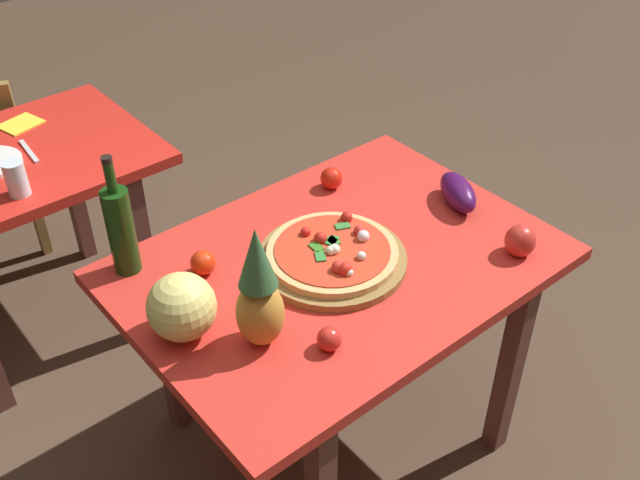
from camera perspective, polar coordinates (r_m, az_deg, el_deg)
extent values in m
plane|color=#4C3828|center=(2.68, 1.15, -14.47)|extent=(10.00, 10.00, 0.00)
cube|color=brown|center=(2.44, 14.48, -9.66)|extent=(0.06, 0.06, 0.73)
cube|color=brown|center=(2.49, -11.66, -8.05)|extent=(0.06, 0.06, 0.73)
cube|color=brown|center=(2.81, 2.09, -0.91)|extent=(0.06, 0.06, 0.73)
cube|color=red|center=(2.14, 1.40, -1.94)|extent=(1.23, 0.88, 0.04)
cube|color=brown|center=(2.86, -13.44, -1.29)|extent=(0.06, 0.06, 0.73)
cube|color=brown|center=(3.35, -18.62, 3.92)|extent=(0.06, 0.06, 0.73)
cube|color=red|center=(2.82, -23.22, 5.42)|extent=(1.00, 0.73, 0.04)
cube|color=olive|center=(3.79, -21.08, 4.56)|extent=(0.04, 0.04, 0.41)
cube|color=olive|center=(3.51, -21.05, 1.79)|extent=(0.04, 0.04, 0.41)
cylinder|color=olive|center=(2.11, 0.87, -1.44)|extent=(0.43, 0.43, 0.02)
cylinder|color=#DFAA67|center=(2.10, 0.87, -0.94)|extent=(0.38, 0.38, 0.02)
cylinder|color=red|center=(2.09, 0.88, -0.66)|extent=(0.33, 0.33, 0.00)
sphere|color=red|center=(2.19, 2.08, 1.77)|extent=(0.04, 0.04, 0.04)
sphere|color=red|center=(2.00, 1.96, -2.26)|extent=(0.04, 0.04, 0.04)
sphere|color=red|center=(2.14, 3.08, 0.72)|extent=(0.03, 0.03, 0.03)
sphere|color=red|center=(2.00, 1.44, -2.13)|extent=(0.04, 0.04, 0.04)
sphere|color=red|center=(2.13, -1.12, 0.62)|extent=(0.03, 0.03, 0.03)
sphere|color=red|center=(2.11, 0.04, 0.15)|extent=(0.04, 0.04, 0.04)
cube|color=#308135|center=(2.05, 0.03, -1.26)|extent=(0.05, 0.05, 0.00)
cube|color=#357721|center=(2.08, -0.27, -0.54)|extent=(0.03, 0.05, 0.00)
cube|color=#377C35|center=(2.17, 1.76, 1.10)|extent=(0.05, 0.04, 0.00)
cube|color=#37842B|center=(2.11, 0.97, -0.08)|extent=(0.03, 0.05, 0.00)
cube|color=#2C8539|center=(2.11, 0.89, -0.08)|extent=(0.05, 0.04, 0.00)
sphere|color=white|center=(2.06, 0.84, -0.82)|extent=(0.03, 0.03, 0.03)
sphere|color=white|center=(2.07, 1.14, -0.72)|extent=(0.03, 0.03, 0.03)
sphere|color=white|center=(1.99, 2.25, -2.52)|extent=(0.02, 0.02, 0.02)
sphere|color=silver|center=(2.05, 3.22, -1.24)|extent=(0.03, 0.03, 0.03)
sphere|color=white|center=(2.12, 3.37, 0.30)|extent=(0.04, 0.04, 0.04)
cylinder|color=#15390F|center=(2.09, -15.13, 0.64)|extent=(0.08, 0.08, 0.26)
cylinder|color=#15390F|center=(1.99, -15.94, 4.70)|extent=(0.03, 0.03, 0.09)
cylinder|color=black|center=(1.96, -16.20, 6.00)|extent=(0.03, 0.03, 0.02)
ellipsoid|color=#BE8330|center=(1.82, -4.65, -5.66)|extent=(0.12, 0.12, 0.19)
cone|color=#336136|center=(1.71, -4.94, -1.35)|extent=(0.10, 0.10, 0.16)
sphere|color=#E0D571|center=(1.87, -10.66, -5.12)|extent=(0.18, 0.18, 0.18)
ellipsoid|color=red|center=(2.20, 15.24, -0.06)|extent=(0.09, 0.09, 0.10)
ellipsoid|color=#401047|center=(2.37, 10.64, 3.66)|extent=(0.17, 0.22, 0.09)
sphere|color=red|center=(2.41, 0.89, 4.81)|extent=(0.07, 0.07, 0.07)
sphere|color=red|center=(1.84, 0.73, -7.66)|extent=(0.06, 0.06, 0.06)
sphere|color=red|center=(2.08, -9.05, -1.75)|extent=(0.07, 0.07, 0.07)
cylinder|color=silver|center=(2.56, -22.47, 4.42)|extent=(0.07, 0.07, 0.12)
cube|color=silver|center=(2.82, -21.61, 6.41)|extent=(0.03, 0.18, 0.01)
cube|color=yellow|center=(3.02, -22.18, 8.31)|extent=(0.17, 0.15, 0.01)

